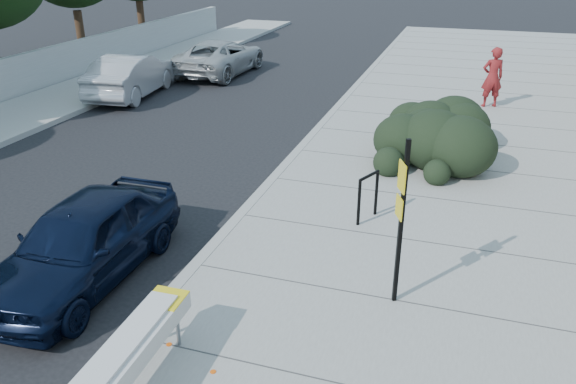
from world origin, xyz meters
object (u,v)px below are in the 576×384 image
at_px(bike_rack, 368,192).
at_px(sedan_navy, 83,241).
at_px(sign_post, 401,214).
at_px(suv_silver, 220,57).
at_px(wagon_silver, 132,75).
at_px(pedestrian, 492,77).
at_px(bench, 129,352).

height_order(bike_rack, sedan_navy, sedan_navy).
distance_m(sign_post, suv_silver, 17.22).
bearing_deg(wagon_silver, pedestrian, -177.67).
height_order(sign_post, sedan_navy, sign_post).
bearing_deg(wagon_silver, sedan_navy, 111.97).
height_order(bench, sign_post, sign_post).
bearing_deg(pedestrian, bike_rack, 55.36).
height_order(wagon_silver, suv_silver, wagon_silver).
distance_m(bike_rack, pedestrian, 9.70).
xyz_separation_m(bike_rack, pedestrian, (2.31, 9.41, 0.39)).
bearing_deg(suv_silver, sign_post, 124.46).
xyz_separation_m(wagon_silver, pedestrian, (12.27, 1.94, 0.37)).
height_order(sign_post, suv_silver, sign_post).
relative_size(sign_post, pedestrian, 1.35).
distance_m(bench, pedestrian, 15.43).
bearing_deg(bench, sign_post, 44.37).
relative_size(bench, sedan_navy, 0.59).
height_order(bench, sedan_navy, sedan_navy).
bearing_deg(bench, wagon_silver, 120.58).
bearing_deg(suv_silver, bench, 112.36).
xyz_separation_m(sign_post, pedestrian, (1.41, 11.99, -0.51)).
bearing_deg(sedan_navy, bike_rack, 38.42).
relative_size(bike_rack, sedan_navy, 0.23).
bearing_deg(pedestrian, bench, 53.41).
xyz_separation_m(bike_rack, sign_post, (0.90, -2.58, 0.90)).
height_order(bike_rack, suv_silver, suv_silver).
bearing_deg(suv_silver, pedestrian, 168.72).
height_order(wagon_silver, pedestrian, pedestrian).
bearing_deg(sedan_navy, pedestrian, 62.90).
height_order(bench, pedestrian, pedestrian).
relative_size(wagon_silver, pedestrian, 2.36).
distance_m(wagon_silver, suv_silver, 4.63).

